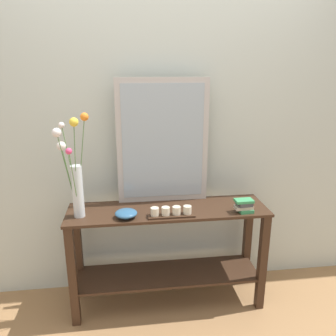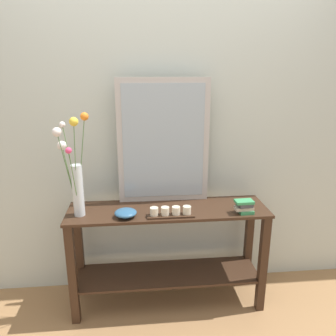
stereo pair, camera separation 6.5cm
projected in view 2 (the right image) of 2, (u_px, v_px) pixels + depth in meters
ground_plane at (168, 301)px, 2.59m from camera, size 7.00×6.00×0.02m
wall_back at (164, 122)px, 2.49m from camera, size 6.40×0.08×2.70m
console_table at (168, 245)px, 2.45m from camera, size 1.42×0.39×0.78m
mirror_leaning at (163, 142)px, 2.38m from camera, size 0.66×0.03×0.90m
tall_vase_left at (75, 173)px, 2.16m from camera, size 0.22×0.23×0.70m
candle_tray at (171, 212)px, 2.23m from camera, size 0.32×0.09×0.07m
decorative_bowl at (126, 213)px, 2.22m from camera, size 0.15×0.15×0.05m
book_stack at (245, 206)px, 2.28m from camera, size 0.13×0.10×0.09m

